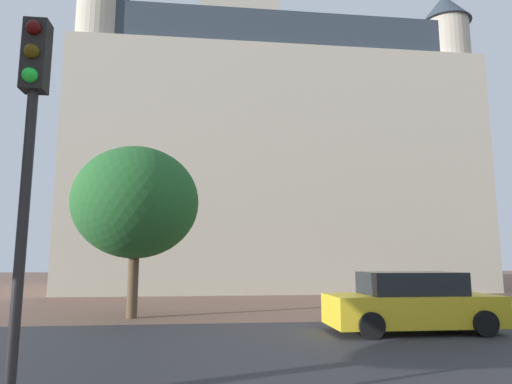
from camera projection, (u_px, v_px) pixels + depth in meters
ground_plane at (254, 343)px, 10.09m from camera, size 120.00×120.00×0.00m
street_asphalt_strip at (257, 349)px, 9.42m from camera, size 120.00×7.83×0.00m
landmark_building at (265, 153)px, 31.58m from camera, size 24.96×14.03×32.70m
car_yellow at (411, 303)px, 11.70m from camera, size 4.42×2.01×1.56m
traffic_light_pole at (29, 135)px, 5.21m from camera, size 0.28×0.34×4.79m
tree_curb_far at (136, 203)px, 14.94m from camera, size 4.19×4.19×5.69m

